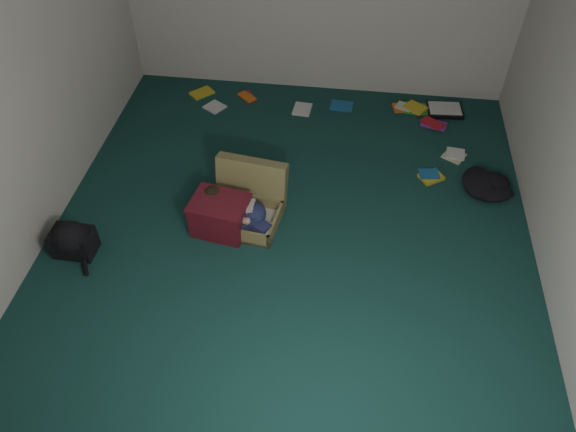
# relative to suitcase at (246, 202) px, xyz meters

# --- Properties ---
(floor) EXTENTS (4.50, 4.50, 0.00)m
(floor) POSITION_rel_suitcase_xyz_m (0.40, -0.18, -0.14)
(floor) COLOR #143A37
(floor) RESTS_ON ground
(wall_front) EXTENTS (4.50, 0.00, 4.50)m
(wall_front) POSITION_rel_suitcase_xyz_m (0.40, -2.43, 1.16)
(wall_front) COLOR silver
(wall_front) RESTS_ON ground
(wall_left) EXTENTS (0.00, 4.50, 4.50)m
(wall_left) POSITION_rel_suitcase_xyz_m (-1.60, -0.18, 1.16)
(wall_left) COLOR silver
(wall_left) RESTS_ON ground
(suitcase) EXTENTS (0.70, 0.68, 0.45)m
(suitcase) POSITION_rel_suitcase_xyz_m (0.00, 0.00, 0.00)
(suitcase) COLOR olive
(suitcase) RESTS_ON floor
(person) EXTENTS (0.65, 0.39, 0.28)m
(person) POSITION_rel_suitcase_xyz_m (-0.06, -0.15, 0.04)
(person) COLOR silver
(person) RESTS_ON suitcase
(maroon_bin) EXTENTS (0.51, 0.43, 0.32)m
(maroon_bin) POSITION_rel_suitcase_xyz_m (-0.18, -0.21, 0.02)
(maroon_bin) COLOR #58121D
(maroon_bin) RESTS_ON floor
(backpack) EXTENTS (0.41, 0.33, 0.24)m
(backpack) POSITION_rel_suitcase_xyz_m (-1.30, -0.61, -0.01)
(backpack) COLOR black
(backpack) RESTS_ON floor
(clothing_pile) EXTENTS (0.50, 0.44, 0.14)m
(clothing_pile) POSITION_rel_suitcase_xyz_m (2.10, 0.50, -0.07)
(clothing_pile) COLOR black
(clothing_pile) RESTS_ON floor
(paper_tray) EXTENTS (0.38, 0.30, 0.05)m
(paper_tray) POSITION_rel_suitcase_xyz_m (1.80, 1.77, -0.11)
(paper_tray) COLOR black
(paper_tray) RESTS_ON floor
(book_scatter) EXTENTS (2.89, 1.34, 0.02)m
(book_scatter) POSITION_rel_suitcase_xyz_m (0.82, 1.54, -0.13)
(book_scatter) COLOR gold
(book_scatter) RESTS_ON floor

